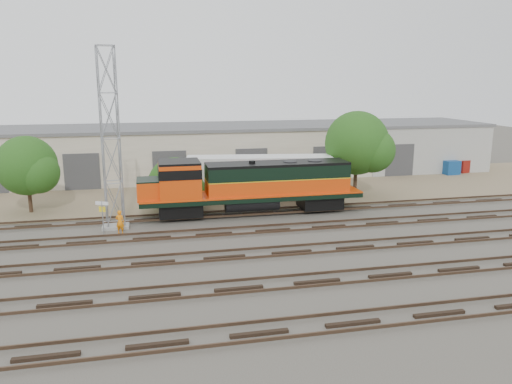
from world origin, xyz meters
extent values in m
plane|color=#47423A|center=(0.00, 0.00, 0.00)|extent=(140.00, 140.00, 0.00)
cube|color=#726047|center=(0.00, 15.00, 0.01)|extent=(80.00, 16.00, 0.02)
cube|color=black|center=(0.00, -12.00, 0.07)|extent=(80.00, 2.40, 0.14)
cube|color=#4C3828|center=(0.00, -12.75, 0.21)|extent=(80.00, 0.08, 0.14)
cube|color=#4C3828|center=(0.00, -11.25, 0.21)|extent=(80.00, 0.08, 0.14)
cube|color=black|center=(0.00, -7.50, 0.07)|extent=(80.00, 2.40, 0.14)
cube|color=#4C3828|center=(0.00, -8.25, 0.21)|extent=(80.00, 0.08, 0.14)
cube|color=#4C3828|center=(0.00, -6.75, 0.21)|extent=(80.00, 0.08, 0.14)
cube|color=black|center=(0.00, -3.00, 0.07)|extent=(80.00, 2.40, 0.14)
cube|color=#4C3828|center=(0.00, -3.75, 0.21)|extent=(80.00, 0.08, 0.14)
cube|color=#4C3828|center=(0.00, -2.25, 0.21)|extent=(80.00, 0.08, 0.14)
cube|color=black|center=(0.00, 1.50, 0.07)|extent=(80.00, 2.40, 0.14)
cube|color=#4C3828|center=(0.00, 0.75, 0.21)|extent=(80.00, 0.08, 0.14)
cube|color=#4C3828|center=(0.00, 2.25, 0.21)|extent=(80.00, 0.08, 0.14)
cube|color=black|center=(0.00, 6.00, 0.07)|extent=(80.00, 2.40, 0.14)
cube|color=#4C3828|center=(0.00, 5.25, 0.21)|extent=(80.00, 0.08, 0.14)
cube|color=#4C3828|center=(0.00, 6.75, 0.21)|extent=(80.00, 0.08, 0.14)
cube|color=beige|center=(0.00, 23.00, 2.50)|extent=(58.00, 10.00, 5.00)
cube|color=#59595B|center=(0.00, 23.00, 5.15)|extent=(58.40, 10.40, 0.30)
cube|color=#999993|center=(22.00, 17.95, 2.50)|extent=(14.00, 0.10, 5.00)
cube|color=#333335|center=(-14.00, 17.94, 1.70)|extent=(3.20, 0.12, 3.40)
cube|color=#333335|center=(-6.00, 17.94, 1.70)|extent=(3.20, 0.12, 3.40)
cube|color=#333335|center=(2.00, 17.94, 1.70)|extent=(3.20, 0.12, 3.40)
cube|color=#333335|center=(10.00, 17.94, 1.70)|extent=(3.20, 0.12, 3.40)
cube|color=#333335|center=(18.00, 17.94, 1.70)|extent=(3.20, 0.12, 3.40)
cube|color=black|center=(-5.85, 6.00, 0.77)|extent=(3.13, 2.35, 0.98)
cube|color=black|center=(4.90, 6.00, 0.77)|extent=(3.13, 2.35, 0.98)
cube|color=black|center=(-0.47, 6.00, 1.43)|extent=(16.62, 2.93, 0.34)
cylinder|color=black|center=(-0.47, 6.00, 0.82)|extent=(4.11, 1.08, 1.08)
cube|color=#CF3A09|center=(1.48, 6.00, 2.19)|extent=(10.75, 2.54, 1.17)
cube|color=black|center=(1.48, 6.00, 3.26)|extent=(10.75, 2.54, 0.98)
cube|color=black|center=(1.48, 6.00, 3.85)|extent=(10.75, 2.54, 0.20)
cube|color=#CF3A09|center=(-5.85, 6.00, 2.87)|extent=(2.93, 2.93, 2.54)
cube|color=black|center=(-5.85, 6.00, 4.22)|extent=(2.93, 2.93, 0.16)
cube|color=#CF3A09|center=(-8.10, 6.00, 2.28)|extent=(1.56, 2.35, 1.37)
cube|color=gray|center=(-10.40, 4.87, 0.10)|extent=(1.79, 1.79, 0.20)
cylinder|color=gray|center=(-10.94, 5.42, 6.17)|extent=(0.09, 0.09, 11.95)
cylinder|color=gray|center=(-9.85, 5.42, 6.17)|extent=(0.09, 0.09, 11.95)
cylinder|color=gray|center=(-10.94, 4.32, 6.17)|extent=(0.09, 0.09, 11.95)
cylinder|color=gray|center=(-9.85, 4.32, 6.17)|extent=(0.09, 0.09, 11.95)
cylinder|color=gray|center=(-11.10, 3.39, 1.12)|extent=(0.07, 0.07, 2.24)
cube|color=white|center=(-11.10, 3.39, 2.08)|extent=(0.85, 0.41, 0.22)
cube|color=yellow|center=(-11.10, 3.39, 1.68)|extent=(0.43, 0.22, 0.36)
imported|color=orange|center=(-10.01, 3.12, 0.81)|extent=(0.69, 0.57, 1.62)
cube|color=white|center=(1.13, 10.64, 2.47)|extent=(12.36, 4.23, 2.52)
cube|color=black|center=(5.84, 9.92, 0.47)|extent=(2.57, 2.64, 0.93)
cube|color=black|center=(-3.62, 10.42, 0.61)|extent=(0.14, 0.14, 1.21)
cube|color=black|center=(-3.34, 12.26, 0.61)|extent=(0.14, 0.14, 1.21)
cube|color=navy|center=(23.95, 17.70, 0.75)|extent=(1.68, 1.59, 1.50)
cube|color=maroon|center=(26.01, 18.48, 0.70)|extent=(1.81, 1.74, 1.40)
cylinder|color=#382619|center=(-17.00, 10.33, 1.03)|extent=(0.28, 0.28, 2.07)
sphere|color=#1F4012|center=(-17.00, 10.33, 3.65)|extent=(4.52, 4.52, 4.52)
sphere|color=#1F4012|center=(-16.10, 9.65, 3.20)|extent=(3.16, 3.16, 3.16)
cylinder|color=#382619|center=(-6.00, 9.23, 0.20)|extent=(0.29, 0.29, 0.39)
sphere|color=#1F4012|center=(-6.00, 9.23, 1.90)|extent=(4.32, 4.32, 4.32)
sphere|color=#1F4012|center=(-5.14, 8.58, 1.47)|extent=(3.02, 3.02, 3.02)
cylinder|color=#382619|center=(9.67, 10.23, 1.37)|extent=(0.32, 0.32, 2.75)
sphere|color=#1F4012|center=(9.67, 10.23, 4.67)|extent=(5.50, 5.50, 5.50)
sphere|color=#1F4012|center=(10.77, 9.41, 4.12)|extent=(3.85, 3.85, 3.85)
camera|label=1|loc=(-8.04, -29.74, 9.96)|focal=35.00mm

